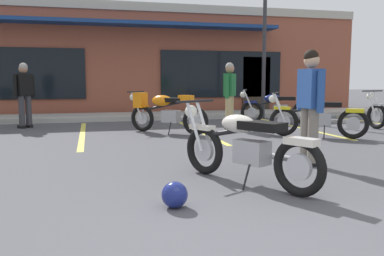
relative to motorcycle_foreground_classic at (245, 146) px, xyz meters
The scene contains 13 objects.
ground_plane 1.54m from the motorcycle_foreground_classic, 114.31° to the left, with size 80.00×80.00×0.00m, color #47474C.
sidewalk_kerb 8.71m from the motorcycle_foreground_classic, 93.99° to the left, with size 22.00×1.80×0.14m, color #A8A59E.
brick_storefront_building 12.88m from the motorcycle_foreground_classic, 92.71° to the left, with size 18.09×6.55×3.92m.
painted_stall_lines 5.14m from the motorcycle_foreground_classic, 96.80° to the left, with size 13.81×4.80×0.01m.
motorcycle_foreground_classic is the anchor object (origin of this frame).
motorcycle_black_cruiser 4.85m from the motorcycle_foreground_classic, 91.37° to the left, with size 1.71×1.59×0.98m.
motorcycle_blue_standard 6.95m from the motorcycle_foreground_classic, 61.09° to the left, with size 2.04×0.98×0.98m.
motorcycle_orange_scrambler 4.48m from the motorcycle_foreground_classic, 48.35° to the left, with size 1.84×1.40×0.98m.
person_in_black_shirt 5.53m from the motorcycle_foreground_classic, 72.54° to the left, with size 0.43×0.54×1.68m.
person_in_shorts_foreground 1.58m from the motorcycle_foreground_classic, 30.68° to the left, with size 0.29×0.60×1.68m.
person_by_back_row 7.53m from the motorcycle_foreground_classic, 117.02° to the left, with size 0.51×0.48×1.68m.
helmet_on_pavement 1.27m from the motorcycle_foreground_classic, 145.15° to the right, with size 0.26×0.26×0.26m.
parking_lot_lamp_post 8.67m from the motorcycle_foreground_classic, 64.20° to the left, with size 0.24×0.76×4.56m.
Camera 1 is at (-1.18, -2.29, 1.25)m, focal length 37.93 mm.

